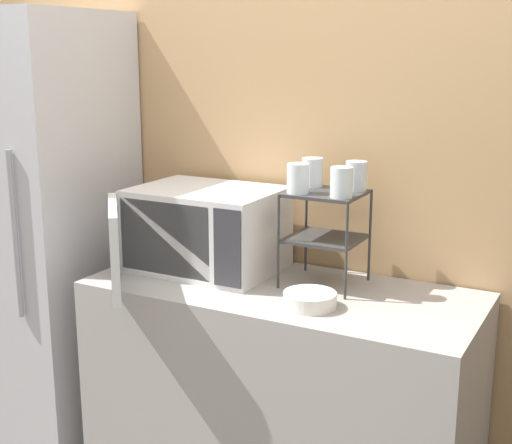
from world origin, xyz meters
TOP-DOWN VIEW (x-y plane):
  - wall_back at (0.00, 0.68)m, footprint 8.00×0.06m
  - counter at (0.00, 0.32)m, footprint 1.46×0.64m
  - microwave at (-0.38, 0.38)m, footprint 0.59×0.78m
  - dish_rack at (0.12, 0.43)m, footprint 0.28×0.26m
  - glass_front_left at (0.04, 0.36)m, footprint 0.08×0.08m
  - glass_back_right at (0.21, 0.51)m, footprint 0.08×0.08m
  - glass_front_right at (0.21, 0.36)m, footprint 0.08×0.08m
  - glass_back_left at (0.03, 0.51)m, footprint 0.08×0.08m
  - bowl at (0.18, 0.18)m, footprint 0.18×0.18m
  - refrigerator at (-1.22, 0.32)m, footprint 0.69×0.66m

SIDE VIEW (x-z plane):
  - counter at x=0.00m, z-range 0.00..0.91m
  - bowl at x=0.18m, z-range 0.91..0.96m
  - refrigerator at x=-1.22m, z-range 0.00..1.93m
  - microwave at x=-0.38m, z-range 0.91..1.24m
  - dish_rack at x=0.12m, z-range 0.99..1.34m
  - wall_back at x=0.00m, z-range 0.00..2.60m
  - glass_front_left at x=0.04m, z-range 1.27..1.37m
  - glass_back_right at x=0.21m, z-range 1.27..1.37m
  - glass_front_right at x=0.21m, z-range 1.27..1.37m
  - glass_back_left at x=0.03m, z-range 1.27..1.37m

